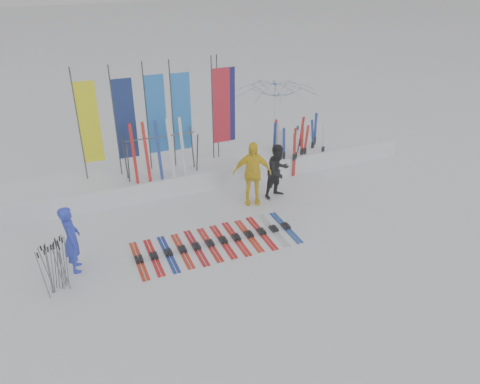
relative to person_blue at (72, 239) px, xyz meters
name	(u,v)px	position (x,y,z in m)	size (l,w,h in m)	color
ground	(258,260)	(3.96, -1.30, -0.81)	(120.00, 120.00, 0.00)	white
snow_bank	(197,172)	(3.96, 3.30, -0.51)	(14.00, 1.60, 0.60)	white
person_blue	(72,239)	(0.00, 0.00, 0.00)	(0.59, 0.39, 1.61)	#2134C6
person_black	(278,171)	(5.80, 1.42, 0.00)	(0.78, 0.61, 1.61)	black
person_yellow	(252,173)	(4.96, 1.35, 0.12)	(1.09, 0.45, 1.85)	yellow
tent_canopy	(276,117)	(7.25, 4.48, 0.51)	(2.87, 2.92, 2.63)	white
ski_row	(217,242)	(3.31, -0.25, -0.77)	(4.03, 1.67, 0.07)	red
pole_cluster	(56,266)	(-0.39, -0.61, -0.21)	(0.60, 0.45, 1.23)	#595B60
feather_flags	(168,114)	(3.19, 3.45, 1.44)	(4.64, 0.19, 3.20)	#383A3F
ski_rack	(161,150)	(2.79, 2.90, 0.58)	(2.04, 0.80, 1.23)	#383A3F
upright_skis	(296,148)	(7.17, 2.87, -0.03)	(1.63, 1.02, 1.69)	silver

